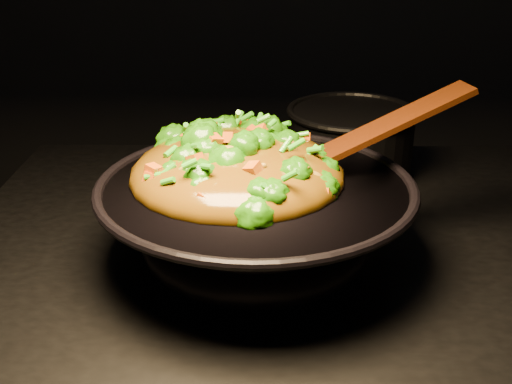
# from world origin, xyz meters

# --- Properties ---
(wok) EXTENTS (0.61, 0.61, 0.13)m
(wok) POSITION_xyz_m (-0.10, -0.07, 0.96)
(wok) COLOR black
(wok) RESTS_ON stovetop
(stir_fry) EXTENTS (0.33, 0.33, 0.11)m
(stir_fry) POSITION_xyz_m (-0.13, -0.05, 1.08)
(stir_fry) COLOR #246C07
(stir_fry) RESTS_ON wok
(spatula) EXTENTS (0.33, 0.13, 0.14)m
(spatula) POSITION_xyz_m (0.07, -0.02, 1.09)
(spatula) COLOR #3C1208
(spatula) RESTS_ON wok
(back_pot) EXTENTS (0.31, 0.31, 0.14)m
(back_pot) POSITION_xyz_m (0.09, 0.28, 0.97)
(back_pot) COLOR black
(back_pot) RESTS_ON stovetop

